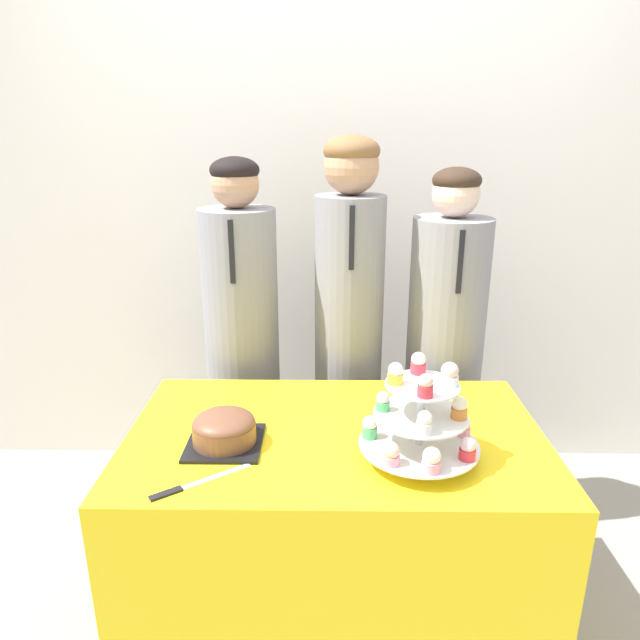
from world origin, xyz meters
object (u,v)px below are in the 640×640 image
Objects in this scene: round_cake at (224,429)px; cake_knife at (185,487)px; cupcake_stand at (421,417)px; student_2 at (443,366)px; student_1 at (348,346)px; student_0 at (243,360)px.

round_cake is 0.22m from cake_knife.
student_2 reaches higher than cupcake_stand.
student_2 is at bearing 0.00° from student_1.
cupcake_stand is 0.94m from student_0.
student_1 reaches higher than student_0.
student_1 is 0.38m from student_2.
cake_knife is 0.62m from cupcake_stand.
student_0 is at bearing 180.00° from student_1.
student_1 is (0.37, 0.66, -0.01)m from round_cake.
cake_knife is 0.16× the size of student_0.
cake_knife is at bearing -132.77° from student_2.
student_0 is 0.95× the size of student_1.
student_1 is 1.07× the size of student_2.
cake_knife is 0.72× the size of cupcake_stand.
cupcake_stand is 0.22× the size of student_0.
student_1 is at bearing -180.00° from student_2.
student_1 is at bearing 102.61° from cupcake_stand.
cake_knife is at bearing -106.99° from round_cake.
round_cake is at bearing -86.29° from student_0.
student_0 reaches higher than cake_knife.
cupcake_stand reaches higher than round_cake.
round_cake reaches higher than cake_knife.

